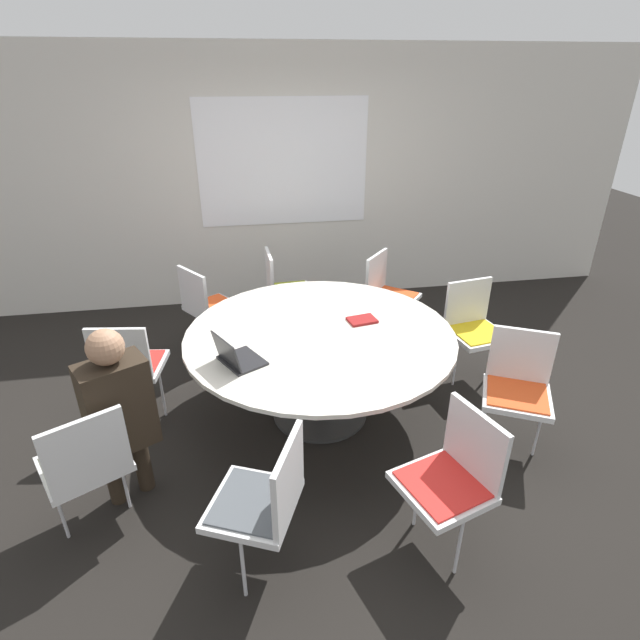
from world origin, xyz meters
name	(u,v)px	position (x,y,z in m)	size (l,w,h in m)	color
ground_plane	(320,413)	(0.00, 0.00, 0.00)	(16.00, 16.00, 0.00)	black
wall_back	(284,181)	(0.00, 2.33, 1.35)	(8.00, 0.07, 2.70)	silver
conference_table	(320,345)	(0.00, 0.00, 0.62)	(1.96, 1.96, 0.73)	#333333
chair_0	(85,460)	(-1.45, -0.88, 0.53)	(0.59, 0.58, 0.87)	silver
chair_1	(265,497)	(-0.50, -1.31, 0.53)	(0.56, 0.57, 0.87)	silver
chair_2	(453,473)	(0.49, -1.31, 0.53)	(0.53, 0.55, 0.87)	silver
chair_3	(518,383)	(1.27, -0.58, 0.53)	(0.58, 0.58, 0.87)	silver
chair_4	(474,324)	(1.37, 0.30, 0.53)	(0.50, 0.49, 0.87)	silver
chair_5	(388,290)	(0.85, 1.11, 0.53)	(0.60, 0.61, 0.87)	silver
chair_6	(283,286)	(-0.13, 1.39, 0.53)	(0.44, 0.46, 0.87)	silver
chair_7	(207,303)	(-0.86, 1.10, 0.53)	(0.60, 0.60, 0.87)	silver
chair_8	(129,362)	(-1.39, 0.14, 0.53)	(0.50, 0.48, 0.87)	silver
person_0	(118,408)	(-1.28, -0.69, 0.72)	(0.42, 0.37, 1.22)	#2D2319
laptop	(236,357)	(-0.61, -0.34, 0.78)	(0.36, 0.38, 0.21)	#232326
spiral_notebook	(362,320)	(0.34, 0.12, 0.74)	(0.23, 0.19, 0.02)	maroon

